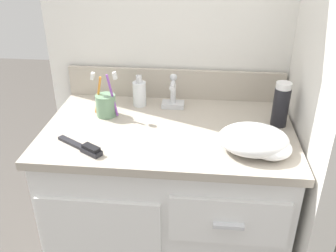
{
  "coord_description": "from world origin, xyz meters",
  "views": [
    {
      "loc": [
        0.12,
        -1.2,
        1.43
      ],
      "look_at": [
        0.0,
        -0.03,
        0.8
      ],
      "focal_mm": 40.0,
      "sensor_mm": 36.0,
      "label": 1
    }
  ],
  "objects": [
    {
      "name": "hairbrush",
      "position": [
        -0.26,
        -0.19,
        0.79
      ],
      "size": [
        0.18,
        0.13,
        0.03
      ],
      "rotation": [
        0.0,
        0.0,
        -0.56
      ],
      "color": "#232328",
      "rests_on": "vanity"
    },
    {
      "name": "sink_faucet",
      "position": [
        0.0,
        0.18,
        0.82
      ],
      "size": [
        0.09,
        0.09,
        0.14
      ],
      "color": "silver",
      "rests_on": "vanity"
    },
    {
      "name": "vanity",
      "position": [
        -0.0,
        -0.0,
        0.41
      ],
      "size": [
        0.91,
        0.58,
        0.78
      ],
      "color": "white",
      "rests_on": "ground_plane"
    },
    {
      "name": "soap_dispenser",
      "position": [
        -0.14,
        0.18,
        0.83
      ],
      "size": [
        0.05,
        0.06,
        0.13
      ],
      "color": "white",
      "rests_on": "vanity"
    },
    {
      "name": "toothbrush_cup",
      "position": [
        -0.25,
        0.07,
        0.82
      ],
      "size": [
        0.11,
        0.08,
        0.18
      ],
      "color": "gray",
      "rests_on": "vanity"
    },
    {
      "name": "backsplash",
      "position": [
        0.0,
        0.27,
        0.84
      ],
      "size": [
        0.91,
        0.02,
        0.13
      ],
      "color": "#B2A899",
      "rests_on": "vanity"
    },
    {
      "name": "hand_towel",
      "position": [
        0.3,
        -0.13,
        0.81
      ],
      "size": [
        0.24,
        0.2,
        0.08
      ],
      "color": "white",
      "rests_on": "vanity"
    },
    {
      "name": "wall_back",
      "position": [
        0.0,
        0.33,
        1.1
      ],
      "size": [
        1.09,
        0.08,
        2.2
      ],
      "primitive_type": "cube",
      "color": "silver",
      "rests_on": "ground_plane"
    },
    {
      "name": "wall_right",
      "position": [
        0.51,
        0.0,
        1.1
      ],
      "size": [
        0.08,
        0.64,
        2.2
      ],
      "primitive_type": "cube",
      "color": "silver",
      "rests_on": "ground_plane"
    },
    {
      "name": "shaving_cream_can",
      "position": [
        0.4,
        0.06,
        0.86
      ],
      "size": [
        0.06,
        0.06,
        0.17
      ],
      "color": "black",
      "rests_on": "vanity"
    }
  ]
}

